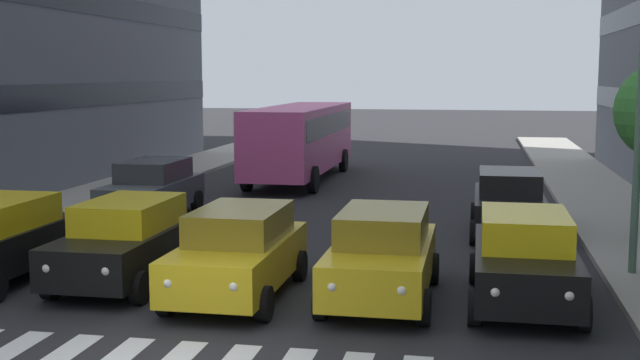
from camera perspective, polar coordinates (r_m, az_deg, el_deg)
car_0 at (r=15.76m, az=14.07°, el=-5.32°), size 2.02×4.44×1.72m
car_1 at (r=15.66m, az=4.36°, el=-5.19°), size 2.02×4.44×1.72m
car_2 at (r=15.93m, az=-5.70°, el=-5.00°), size 2.02×4.44×1.72m
car_3 at (r=17.35m, az=-13.28°, el=-4.13°), size 2.02×4.44×1.72m
car_row2_0 at (r=22.46m, az=13.04°, el=-1.53°), size 2.02×4.44×1.72m
car_row2_1 at (r=25.12m, az=-11.60°, el=-0.56°), size 2.02×4.44×1.72m
bus_behind_traffic at (r=33.31m, az=-1.34°, el=3.20°), size 2.78×10.50×3.00m
street_lamp_left at (r=17.93m, az=19.61°, el=7.36°), size 3.45×0.28×6.84m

